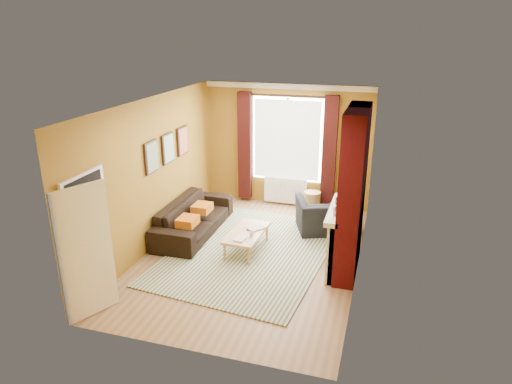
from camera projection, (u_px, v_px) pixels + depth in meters
The scene contains 12 objects.
ground at pixel (252, 255), 8.41m from camera, with size 5.50×5.50×0.00m, color brown.
room_walls at pixel (291, 183), 8.01m from camera, with size 3.82×5.54×2.83m.
striped_rug at pixel (250, 252), 8.51m from camera, with size 3.10×4.04×0.02m.
sofa at pixel (194, 217), 9.22m from camera, with size 2.29×0.89×0.67m, color black.
armchair at pixel (325, 215), 9.25m from camera, with size 1.10×0.96×0.72m, color black.
coffee_table at pixel (247, 234), 8.47m from camera, with size 0.62×1.18×0.39m.
wicker_stool at pixel (312, 202), 10.31m from camera, with size 0.50×0.50×0.47m.
floor_lamp at pixel (353, 164), 9.46m from camera, with size 0.32×0.32×1.63m.
book_a at pixel (235, 238), 8.19m from camera, with size 0.19×0.25×0.02m, color #999999.
book_b at pixel (253, 226), 8.68m from camera, with size 0.23×0.32×0.02m, color #999999.
mug at pixel (251, 234), 8.24m from camera, with size 0.09×0.09×0.08m, color #999999.
tv_remote at pixel (249, 229), 8.55m from camera, with size 0.07×0.17×0.02m.
Camera 1 is at (2.22, -7.17, 3.98)m, focal length 32.00 mm.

